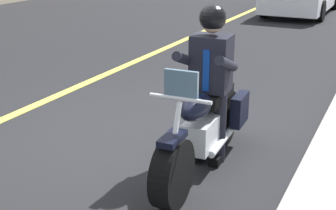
{
  "coord_description": "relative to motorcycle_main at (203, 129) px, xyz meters",
  "views": [
    {
      "loc": [
        4.56,
        2.72,
        2.36
      ],
      "look_at": [
        0.56,
        0.71,
        0.75
      ],
      "focal_mm": 49.5,
      "sensor_mm": 36.0,
      "label": 1
    }
  ],
  "objects": [
    {
      "name": "motorcycle_main",
      "position": [
        0.0,
        0.0,
        0.0
      ],
      "size": [
        2.22,
        0.67,
        1.26
      ],
      "color": "black",
      "rests_on": "ground_plane"
    },
    {
      "name": "rider_main",
      "position": [
        -0.19,
        -0.01,
        0.58
      ],
      "size": [
        0.64,
        0.57,
        1.74
      ],
      "color": "black",
      "rests_on": "ground_plane"
    },
    {
      "name": "ground_plane",
      "position": [
        -0.32,
        -1.01,
        -0.45
      ],
      "size": [
        80.0,
        80.0,
        0.0
      ],
      "primitive_type": "plane",
      "color": "black"
    },
    {
      "name": "lane_center_stripe",
      "position": [
        -0.32,
        -3.01,
        -0.45
      ],
      "size": [
        60.0,
        0.16,
        0.01
      ],
      "primitive_type": "cube",
      "color": "#E5DB4C",
      "rests_on": "ground_plane"
    }
  ]
}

